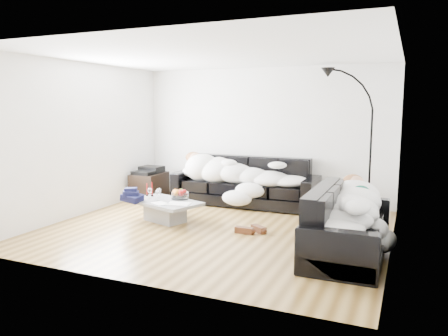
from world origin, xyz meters
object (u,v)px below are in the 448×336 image
at_px(sofa_right, 349,221).
at_px(sofa_back, 245,181).
at_px(stereo, 149,170).
at_px(candle_left, 147,190).
at_px(sleeper_back, 244,171).
at_px(av_cabinet, 149,186).
at_px(wine_glass_c, 158,195).
at_px(shoes, 251,229).
at_px(fruit_bowl, 180,194).
at_px(wine_glass_b, 150,193).
at_px(sleeper_right, 350,204).
at_px(candle_right, 152,189).
at_px(wine_glass_a, 159,193).
at_px(coffee_table, 165,211).
at_px(floor_lamp, 371,151).

bearing_deg(sofa_right, sofa_back, 46.32).
relative_size(sofa_back, stereo, 6.21).
distance_m(sofa_right, stereo, 4.55).
bearing_deg(sofa_back, candle_left, -130.17).
relative_size(sleeper_back, av_cabinet, 3.04).
height_order(wine_glass_c, shoes, wine_glass_c).
bearing_deg(fruit_bowl, sleeper_back, 67.12).
xyz_separation_m(sofa_back, stereo, (-1.96, -0.26, 0.14)).
distance_m(sofa_back, wine_glass_b, 1.94).
distance_m(sleeper_right, candle_right, 3.41).
distance_m(wine_glass_a, av_cabinet, 1.62).
xyz_separation_m(sleeper_right, coffee_table, (-2.95, 0.43, -0.47)).
bearing_deg(wine_glass_a, fruit_bowl, 10.15).
relative_size(wine_glass_b, shoes, 0.38).
bearing_deg(candle_left, wine_glass_a, -12.39).
bearing_deg(wine_glass_c, sofa_back, 63.70).
bearing_deg(av_cabinet, sleeper_back, 3.50).
xyz_separation_m(sleeper_back, wine_glass_c, (-0.85, -1.68, -0.22)).
height_order(candle_right, floor_lamp, floor_lamp).
distance_m(shoes, floor_lamp, 2.60).
height_order(fruit_bowl, stereo, stereo).
bearing_deg(fruit_bowl, sofa_back, 67.82).
xyz_separation_m(coffee_table, wine_glass_c, (-0.10, -0.06, 0.26)).
distance_m(candle_right, floor_lamp, 3.78).
bearing_deg(wine_glass_c, av_cabinet, 127.17).
distance_m(fruit_bowl, wine_glass_b, 0.50).
height_order(sofa_back, wine_glass_c, sofa_back).
distance_m(coffee_table, candle_left, 0.59).
relative_size(fruit_bowl, floor_lamp, 0.13).
bearing_deg(candle_left, av_cabinet, 121.49).
bearing_deg(fruit_bowl, sofa_right, -12.92).
bearing_deg(sleeper_right, candle_left, 79.47).
xyz_separation_m(wine_glass_b, stereo, (-0.89, 1.36, 0.16)).
xyz_separation_m(shoes, stereo, (-2.72, 1.48, 0.53)).
bearing_deg(floor_lamp, sofa_back, -176.75).
bearing_deg(wine_glass_b, shoes, -3.74).
height_order(sleeper_back, shoes, sleeper_back).
bearing_deg(wine_glass_a, sleeper_right, -10.37).
bearing_deg(wine_glass_c, candle_right, 135.16).
bearing_deg(sleeper_back, sofa_back, 90.00).
xyz_separation_m(wine_glass_a, av_cabinet, (-1.01, 1.26, -0.16)).
xyz_separation_m(sleeper_back, av_cabinet, (-1.96, -0.21, -0.39)).
xyz_separation_m(wine_glass_a, wine_glass_b, (-0.12, -0.10, 0.01)).
bearing_deg(wine_glass_b, fruit_bowl, 19.24).
height_order(shoes, floor_lamp, floor_lamp).
bearing_deg(candle_right, sofa_right, -11.10).
bearing_deg(wine_glass_c, candle_left, 144.58).
relative_size(sofa_right, sleeper_right, 1.17).
relative_size(wine_glass_b, av_cabinet, 0.24).
distance_m(coffee_table, wine_glass_c, 0.28).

